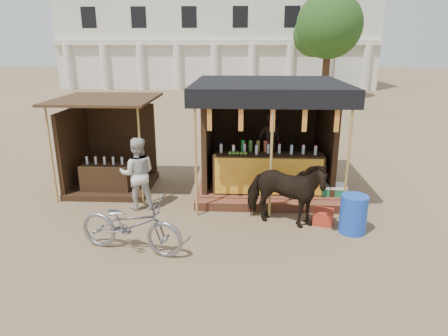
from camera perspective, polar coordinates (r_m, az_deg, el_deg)
ground at (r=7.53m, az=-0.63°, el=-11.70°), size 120.00×120.00×0.00m
main_stall at (r=10.29m, az=6.10°, el=2.47°), size 3.60×3.61×2.78m
secondary_stall at (r=10.81m, az=-16.56°, el=1.59°), size 2.40×2.40×2.38m
cow at (r=8.30m, az=8.65°, el=-3.51°), size 1.89×1.31×1.46m
motorbike at (r=7.48m, az=-13.19°, el=-7.88°), size 2.13×1.16×1.06m
bystander at (r=9.26m, az=-12.23°, el=-0.78°), size 0.91×0.77×1.67m
blue_barrel at (r=8.45m, az=18.00°, el=-6.28°), size 0.65×0.65×0.79m
red_crate at (r=8.78m, az=14.00°, el=-6.80°), size 0.50×0.53×0.29m
cooler at (r=9.89m, az=15.15°, el=-3.53°), size 0.68×0.50×0.46m
background_building at (r=36.59m, az=-0.92°, el=17.92°), size 26.00×7.45×8.18m
tree at (r=29.23m, az=14.33°, el=18.82°), size 4.50×4.40×7.00m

